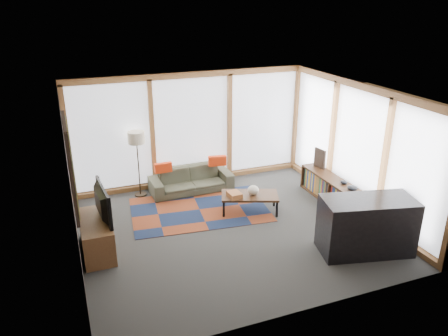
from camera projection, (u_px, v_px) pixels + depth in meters
name	position (u px, v px, depth m)	size (l,w,h in m)	color
ground	(232.00, 229.00, 8.30)	(5.50, 5.50, 0.00)	#2A2A28
room_envelope	(245.00, 140.00, 8.38)	(5.52, 5.02, 2.62)	#3C312A
rug	(199.00, 209.00, 9.03)	(2.76, 1.78, 0.01)	maroon
sofa	(191.00, 180.00, 9.82)	(1.84, 0.72, 0.54)	#373728
pillow_left	(163.00, 168.00, 9.50)	(0.38, 0.11, 0.21)	red
pillow_right	(217.00, 161.00, 9.87)	(0.41, 0.12, 0.22)	red
floor_lamp	(138.00, 164.00, 9.43)	(0.37, 0.37, 1.47)	#302416
coffee_table	(250.00, 203.00, 8.90)	(1.14, 0.57, 0.38)	black
book_stack	(234.00, 195.00, 8.71)	(0.24, 0.29, 0.10)	brown
vase	(253.00, 190.00, 8.79)	(0.23, 0.23, 0.20)	beige
bookshelf	(335.00, 193.00, 9.16)	(0.40, 2.17, 0.54)	black
bowl_a	(352.00, 188.00, 8.62)	(0.20, 0.20, 0.10)	black
bowl_b	(344.00, 182.00, 8.91)	(0.15, 0.15, 0.07)	black
shelf_picture	(320.00, 158.00, 9.70)	(0.04, 0.33, 0.43)	black
tv_console	(97.00, 236.00, 7.47)	(0.50, 1.20, 0.60)	brown
television	(98.00, 203.00, 7.31)	(1.03, 0.13, 0.59)	black
bar_counter	(366.00, 226.00, 7.42)	(1.55, 0.72, 0.98)	black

